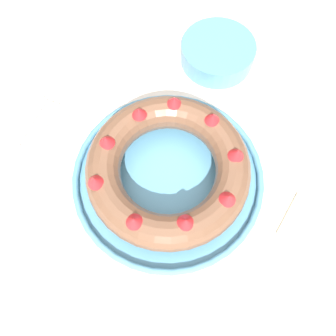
{
  "coord_description": "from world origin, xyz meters",
  "views": [
    {
      "loc": [
        0.07,
        -0.21,
        1.33
      ],
      "look_at": [
        -0.01,
        -0.01,
        0.81
      ],
      "focal_mm": 35.0,
      "sensor_mm": 36.0,
      "label": 1
    }
  ],
  "objects_px": {
    "fork": "(34,137)",
    "serving_dish": "(168,177)",
    "bundt_cake": "(168,168)",
    "serving_knife": "(14,146)",
    "cake_knife": "(39,161)",
    "napkin": "(320,232)",
    "side_bowl": "(218,53)"
  },
  "relations": [
    {
      "from": "bundt_cake",
      "to": "side_bowl",
      "type": "xyz_separation_m",
      "value": [
        0.0,
        0.31,
        -0.04
      ]
    },
    {
      "from": "fork",
      "to": "side_bowl",
      "type": "height_order",
      "value": "side_bowl"
    },
    {
      "from": "serving_dish",
      "to": "side_bowl",
      "type": "relative_size",
      "value": 2.21
    },
    {
      "from": "serving_knife",
      "to": "napkin",
      "type": "distance_m",
      "value": 0.6
    },
    {
      "from": "fork",
      "to": "side_bowl",
      "type": "distance_m",
      "value": 0.43
    },
    {
      "from": "cake_knife",
      "to": "bundt_cake",
      "type": "bearing_deg",
      "value": 12.42
    },
    {
      "from": "side_bowl",
      "to": "bundt_cake",
      "type": "bearing_deg",
      "value": -90.27
    },
    {
      "from": "serving_dish",
      "to": "napkin",
      "type": "bearing_deg",
      "value": 0.1
    },
    {
      "from": "serving_dish",
      "to": "napkin",
      "type": "distance_m",
      "value": 0.29
    },
    {
      "from": "napkin",
      "to": "bundt_cake",
      "type": "bearing_deg",
      "value": -179.91
    },
    {
      "from": "cake_knife",
      "to": "napkin",
      "type": "height_order",
      "value": "cake_knife"
    },
    {
      "from": "bundt_cake",
      "to": "serving_knife",
      "type": "relative_size",
      "value": 1.34
    },
    {
      "from": "serving_dish",
      "to": "cake_knife",
      "type": "distance_m",
      "value": 0.25
    },
    {
      "from": "side_bowl",
      "to": "serving_dish",
      "type": "bearing_deg",
      "value": -90.27
    },
    {
      "from": "serving_knife",
      "to": "napkin",
      "type": "height_order",
      "value": "serving_knife"
    },
    {
      "from": "fork",
      "to": "serving_dish",
      "type": "bearing_deg",
      "value": 7.35
    },
    {
      "from": "fork",
      "to": "bundt_cake",
      "type": "bearing_deg",
      "value": 7.36
    },
    {
      "from": "cake_knife",
      "to": "fork",
      "type": "bearing_deg",
      "value": 129.47
    },
    {
      "from": "serving_knife",
      "to": "side_bowl",
      "type": "relative_size",
      "value": 1.35
    },
    {
      "from": "serving_dish",
      "to": "napkin",
      "type": "xyz_separation_m",
      "value": [
        0.29,
        0.0,
        -0.01
      ]
    },
    {
      "from": "side_bowl",
      "to": "napkin",
      "type": "relative_size",
      "value": 1.25
    },
    {
      "from": "napkin",
      "to": "serving_dish",
      "type": "bearing_deg",
      "value": -179.9
    },
    {
      "from": "serving_dish",
      "to": "cake_knife",
      "type": "bearing_deg",
      "value": -168.31
    },
    {
      "from": "side_bowl",
      "to": "napkin",
      "type": "distance_m",
      "value": 0.42
    },
    {
      "from": "bundt_cake",
      "to": "side_bowl",
      "type": "height_order",
      "value": "bundt_cake"
    },
    {
      "from": "serving_dish",
      "to": "bundt_cake",
      "type": "relative_size",
      "value": 1.23
    },
    {
      "from": "fork",
      "to": "side_bowl",
      "type": "relative_size",
      "value": 1.28
    },
    {
      "from": "bundt_cake",
      "to": "serving_knife",
      "type": "height_order",
      "value": "bundt_cake"
    },
    {
      "from": "serving_dish",
      "to": "napkin",
      "type": "relative_size",
      "value": 2.76
    },
    {
      "from": "napkin",
      "to": "cake_knife",
      "type": "bearing_deg",
      "value": -174.48
    },
    {
      "from": "bundt_cake",
      "to": "napkin",
      "type": "distance_m",
      "value": 0.29
    },
    {
      "from": "bundt_cake",
      "to": "cake_knife",
      "type": "xyz_separation_m",
      "value": [
        -0.25,
        -0.05,
        -0.05
      ]
    }
  ]
}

